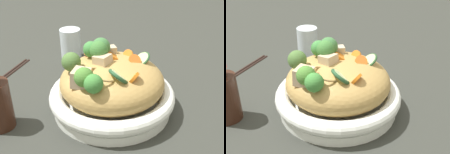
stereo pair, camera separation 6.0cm
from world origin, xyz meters
TOP-DOWN VIEW (x-y plane):
  - ground_plane at (0.00, 0.00)m, footprint 3.00×3.00m
  - serving_bowl at (0.00, 0.00)m, footprint 0.27×0.27m
  - noodle_heap at (0.00, -0.00)m, footprint 0.22×0.22m
  - broccoli_florets at (-0.00, -0.05)m, footprint 0.16×0.11m
  - carrot_coins at (-0.01, 0.02)m, footprint 0.17×0.11m
  - zucchini_slices at (0.04, 0.02)m, footprint 0.10×0.11m
  - chicken_chunks at (0.01, -0.04)m, footprint 0.12×0.12m
  - chopsticks_pair at (-0.23, -0.22)m, footprint 0.18×0.14m
  - drinking_glass at (-0.29, -0.03)m, footprint 0.06×0.06m

SIDE VIEW (x-z plane):
  - ground_plane at x=0.00m, z-range 0.00..0.00m
  - chopsticks_pair at x=-0.23m, z-range 0.00..0.01m
  - serving_bowl at x=0.00m, z-range 0.00..0.05m
  - drinking_glass at x=-0.29m, z-range 0.00..0.09m
  - noodle_heap at x=0.00m, z-range 0.02..0.12m
  - zucchini_slices at x=0.04m, z-range 0.09..0.13m
  - carrot_coins at x=-0.01m, z-range 0.10..0.13m
  - chicken_chunks at x=0.01m, z-range 0.09..0.13m
  - broccoli_florets at x=0.00m, z-range 0.09..0.16m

